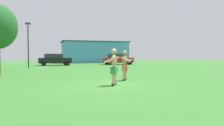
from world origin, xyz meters
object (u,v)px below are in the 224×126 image
Objects in this scene: player_in_red at (125,65)px; lamp_post at (28,40)px; frisbee at (113,82)px; car_black_near_post at (55,59)px; car_red_mid_lot at (118,59)px; player_near at (114,66)px.

player_in_red is 15.82m from lamp_post.
player_in_red is at bearing 26.23° from frisbee.
car_black_near_post reaches higher than frisbee.
frisbee is 0.06× the size of car_black_near_post.
lamp_post is at bearing -161.88° from car_red_mid_lot.
car_black_near_post is at bearing 97.76° from frisbee.
player_in_red is at bearing -106.86° from car_red_mid_lot.
car_black_near_post is 8.94m from car_red_mid_lot.
player_near is at bearing -124.48° from player_in_red.
player_in_red is 1.29m from frisbee.
player_near is 1.61m from frisbee.
frisbee is 19.07m from car_black_near_post.
player_near is at bearing -72.04° from lamp_post.
frisbee is at bearing -82.24° from car_black_near_post.
frisbee is at bearing -153.77° from player_in_red.
player_near is 0.40× the size of car_black_near_post.
lamp_post reaches higher than player_near.
player_in_red is 18.78m from car_black_near_post.
car_black_near_post is at bearing 96.36° from player_near.
player_near is 16.98m from lamp_post.
lamp_post is at bearing 113.97° from player_in_red.
car_red_mid_lot is at bearing 71.43° from player_near.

